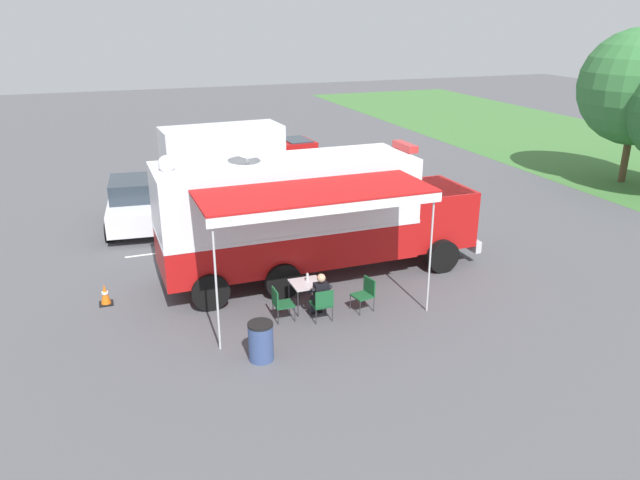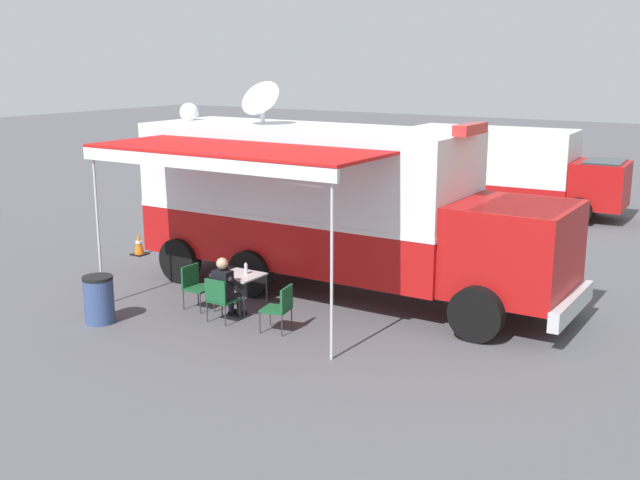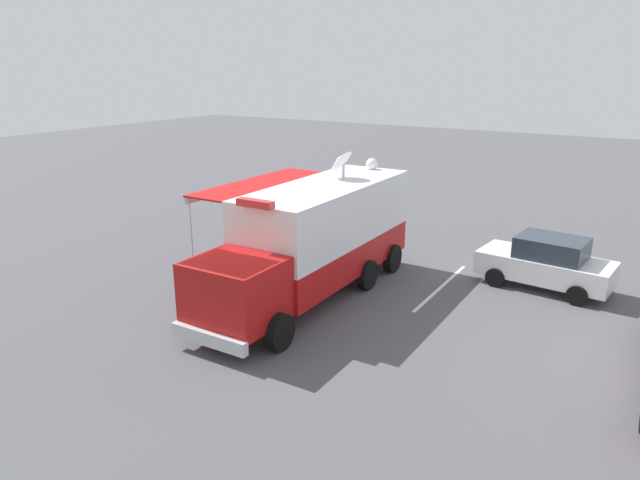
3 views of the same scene
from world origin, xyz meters
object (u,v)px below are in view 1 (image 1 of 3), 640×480
command_truck (312,212)px  folding_chair_beside_table (280,302)px  traffic_cone (105,295)px  trash_bin (261,341)px  car_behind_truck (135,204)px  water_bottle (307,277)px  folding_table (307,285)px  support_truck (234,155)px  folding_chair_at_table (323,302)px  seated_responder (320,294)px  folding_chair_spare_by_truck (366,292)px

command_truck → folding_chair_beside_table: size_ratio=10.94×
traffic_cone → trash_bin: bearing=37.7°
folding_chair_beside_table → command_truck: bearing=145.1°
trash_bin → traffic_cone: 5.21m
car_behind_truck → water_bottle: bearing=24.6°
command_truck → water_bottle: (1.97, -0.82, -1.11)m
folding_table → car_behind_truck: 9.09m
command_truck → support_truck: bearing=179.6°
folding_chair_at_table → trash_bin: 2.29m
seated_responder → traffic_cone: (-2.69, -5.11, -0.37)m
folding_chair_at_table → folding_chair_beside_table: size_ratio=1.00×
car_behind_truck → command_truck: bearing=36.2°
folding_chair_spare_by_truck → support_truck: support_truck is taller
car_behind_truck → seated_responder: bearing=23.2°
seated_responder → trash_bin: 2.40m
folding_table → water_bottle: size_ratio=3.61×
folding_chair_beside_table → folding_chair_spare_by_truck: bearing=84.8°
folding_table → folding_chair_at_table: size_ratio=0.93×
folding_chair_at_table → folding_chair_spare_by_truck: size_ratio=1.00×
folding_chair_at_table → traffic_cone: folding_chair_at_table is taller
folding_chair_beside_table → support_truck: bearing=172.1°
folding_chair_beside_table → folding_chair_spare_by_truck: same height
folding_table → car_behind_truck: car_behind_truck is taller
folding_chair_at_table → folding_chair_spare_by_truck: bearing=99.3°
folding_chair_beside_table → car_behind_truck: bearing=-162.0°
command_truck → folding_chair_beside_table: command_truck is taller
folding_chair_at_table → command_truck: bearing=165.8°
command_truck → folding_table: command_truck is taller
trash_bin → car_behind_truck: car_behind_truck is taller
water_bottle → traffic_cone: 5.42m
car_behind_truck → trash_bin: bearing=10.4°
folding_chair_beside_table → folding_chair_at_table: bearing=67.5°
trash_bin → seated_responder: bearing=126.6°
folding_chair_spare_by_truck → support_truck: size_ratio=0.13×
folding_chair_at_table → car_behind_truck: bearing=-157.2°
water_bottle → support_truck: support_truck is taller
command_truck → car_behind_truck: command_truck is taller
seated_responder → water_bottle: bearing=-173.6°
folding_chair_at_table → car_behind_truck: 9.88m
folding_chair_beside_table → car_behind_truck: 9.15m
water_bottle → folding_chair_at_table: 0.97m
folding_table → folding_chair_beside_table: 0.95m
folding_chair_beside_table → seated_responder: bearing=77.3°
folding_chair_beside_table → folding_chair_spare_by_truck: (0.20, 2.26, 0.00)m
folding_chair_spare_by_truck → car_behind_truck: car_behind_truck is taller
command_truck → car_behind_truck: 7.79m
seated_responder → support_truck: support_truck is taller
command_truck → folding_chair_beside_table: 3.33m
folding_chair_at_table → traffic_cone: bearing=-119.4°
folding_chair_at_table → car_behind_truck: (-9.10, -3.83, 0.37)m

